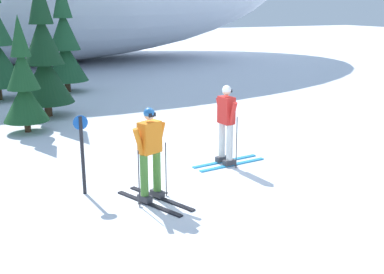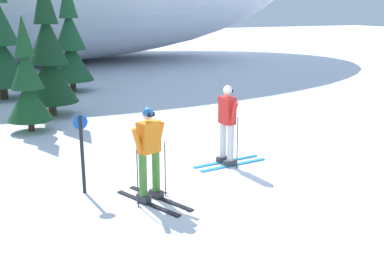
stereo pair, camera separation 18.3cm
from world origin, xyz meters
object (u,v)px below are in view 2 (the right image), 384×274
at_px(pine_tree_center, 27,84).
at_px(skier_red_jacket, 227,124).
at_px(skier_orange_jacket, 149,153).
at_px(trail_marker_post, 82,150).
at_px(pine_tree_center_right, 49,58).
at_px(pine_tree_far_right, 70,45).

bearing_deg(pine_tree_center, skier_red_jacket, -53.12).
height_order(skier_orange_jacket, trail_marker_post, skier_orange_jacket).
xyz_separation_m(skier_red_jacket, skier_orange_jacket, (-2.30, -1.24, -0.02)).
distance_m(skier_red_jacket, pine_tree_center_right, 7.49).
relative_size(pine_tree_far_right, trail_marker_post, 2.96).
relative_size(skier_red_jacket, pine_tree_center_right, 0.41).
bearing_deg(trail_marker_post, pine_tree_far_right, 80.24).
xyz_separation_m(pine_tree_center, pine_tree_far_right, (2.40, 6.23, 0.56)).
height_order(pine_tree_far_right, trail_marker_post, pine_tree_far_right).
bearing_deg(pine_tree_center, pine_tree_far_right, 68.93).
height_order(skier_orange_jacket, pine_tree_center_right, pine_tree_center_right).
bearing_deg(trail_marker_post, pine_tree_center, 94.29).
xyz_separation_m(pine_tree_center_right, trail_marker_post, (-0.48, -7.21, -1.02)).
bearing_deg(skier_orange_jacket, pine_tree_center, 103.14).
relative_size(skier_red_jacket, pine_tree_far_right, 0.40).
bearing_deg(skier_orange_jacket, pine_tree_center_right, 94.05).
distance_m(pine_tree_center, trail_marker_post, 5.41).
height_order(skier_red_jacket, skier_orange_jacket, skier_red_jacket).
relative_size(pine_tree_center_right, trail_marker_post, 2.90).
bearing_deg(pine_tree_center_right, pine_tree_far_right, 70.99).
distance_m(skier_red_jacket, pine_tree_far_right, 11.37).
distance_m(pine_tree_center, pine_tree_far_right, 6.69).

